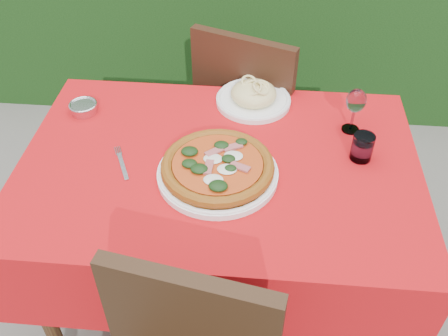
# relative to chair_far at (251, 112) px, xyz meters

# --- Properties ---
(ground) EXTENTS (60.00, 60.00, 0.00)m
(ground) POSITION_rel_chair_far_xyz_m (-0.08, -0.58, -0.53)
(ground) COLOR #64605B
(ground) RESTS_ON ground
(dining_table) EXTENTS (1.26, 0.86, 0.75)m
(dining_table) POSITION_rel_chair_far_xyz_m (-0.08, -0.58, 0.07)
(dining_table) COLOR #422C15
(dining_table) RESTS_ON ground
(chair_far) EXTENTS (0.54, 0.54, 0.93)m
(chair_far) POSITION_rel_chair_far_xyz_m (0.00, 0.00, 0.00)
(chair_far) COLOR black
(chair_far) RESTS_ON ground
(pizza_plate) EXTENTS (0.42, 0.42, 0.07)m
(pizza_plate) POSITION_rel_chair_far_xyz_m (-0.08, -0.65, 0.25)
(pizza_plate) COLOR white
(pizza_plate) RESTS_ON dining_table
(pasta_plate) EXTENTS (0.27, 0.27, 0.08)m
(pasta_plate) POSITION_rel_chair_far_xyz_m (0.01, -0.25, 0.24)
(pasta_plate) COLOR white
(pasta_plate) RESTS_ON dining_table
(water_glass) EXTENTS (0.07, 0.07, 0.09)m
(water_glass) POSITION_rel_chair_far_xyz_m (0.36, -0.52, 0.26)
(water_glass) COLOR silver
(water_glass) RESTS_ON dining_table
(wine_glass) EXTENTS (0.07, 0.07, 0.16)m
(wine_glass) POSITION_rel_chair_far_xyz_m (0.35, -0.38, 0.33)
(wine_glass) COLOR silver
(wine_glass) RESTS_ON dining_table
(fork) EXTENTS (0.09, 0.17, 0.00)m
(fork) POSITION_rel_chair_far_xyz_m (-0.37, -0.63, 0.22)
(fork) COLOR #BBBBC2
(fork) RESTS_ON dining_table
(steel_ramekin) EXTENTS (0.09, 0.09, 0.03)m
(steel_ramekin) POSITION_rel_chair_far_xyz_m (-0.58, -0.36, 0.23)
(steel_ramekin) COLOR silver
(steel_ramekin) RESTS_ON dining_table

